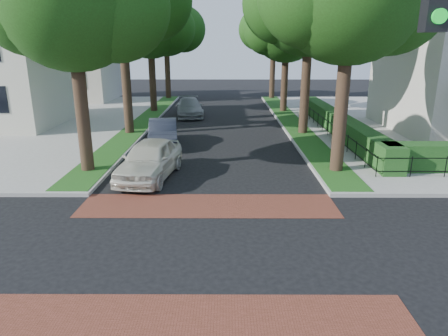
{
  "coord_description": "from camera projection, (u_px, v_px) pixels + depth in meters",
  "views": [
    {
      "loc": [
        0.61,
        -9.89,
        5.38
      ],
      "look_at": [
        0.56,
        2.51,
        1.6
      ],
      "focal_mm": 32.0,
      "sensor_mm": 36.0,
      "label": 1
    }
  ],
  "objects": [
    {
      "name": "grass_strip_ne",
      "position": [
        291.0,
        121.0,
        29.23
      ],
      "size": [
        1.6,
        29.8,
        0.02
      ],
      "primitive_type": "cube",
      "color": "#1C4B15",
      "rests_on": "sidewalk_ne"
    },
    {
      "name": "tree_left_back",
      "position": [
        167.0,
        26.0,
        40.69
      ],
      "size": [
        7.75,
        6.66,
        10.44
      ],
      "color": "black",
      "rests_on": "sidewalk_nw"
    },
    {
      "name": "house_left_far",
      "position": [
        66.0,
        50.0,
        40.23
      ],
      "size": [
        10.0,
        9.0,
        10.14
      ],
      "color": "beige",
      "rests_on": "sidewalk_nw"
    },
    {
      "name": "tree_left_far",
      "position": [
        151.0,
        24.0,
        32.14
      ],
      "size": [
        7.0,
        6.02,
        9.86
      ],
      "color": "black",
      "rests_on": "sidewalk_nw"
    },
    {
      "name": "crosswalk_near",
      "position": [
        195.0,
        327.0,
        7.97
      ],
      "size": [
        9.0,
        2.2,
        0.01
      ],
      "primitive_type": "cube",
      "color": "brown",
      "rests_on": "ground"
    },
    {
      "name": "tree_right_back",
      "position": [
        275.0,
        27.0,
        40.67
      ],
      "size": [
        7.5,
        6.45,
        10.2
      ],
      "color": "black",
      "rests_on": "sidewalk_ne"
    },
    {
      "name": "parked_car_rear",
      "position": [
        189.0,
        107.0,
        31.91
      ],
      "size": [
        2.66,
        5.19,
        1.44
      ],
      "primitive_type": "imported",
      "rotation": [
        0.0,
        0.0,
        0.13
      ],
      "color": "gray",
      "rests_on": "ground"
    },
    {
      "name": "parked_car_front",
      "position": [
        150.0,
        159.0,
        16.88
      ],
      "size": [
        2.58,
        4.99,
        1.62
      ],
      "primitive_type": "imported",
      "rotation": [
        0.0,
        0.0,
        -0.14
      ],
      "color": "beige",
      "rests_on": "ground"
    },
    {
      "name": "grass_strip_nw",
      "position": [
        144.0,
        121.0,
        29.28
      ],
      "size": [
        1.6,
        29.8,
        0.02
      ],
      "primitive_type": "cube",
      "color": "#1C4B15",
      "rests_on": "sidewalk_nw"
    },
    {
      "name": "tree_right_mid",
      "position": [
        311.0,
        0.0,
        23.27
      ],
      "size": [
        8.25,
        7.09,
        11.22
      ],
      "color": "black",
      "rests_on": "sidewalk_ne"
    },
    {
      "name": "crosswalk_far",
      "position": [
        208.0,
        205.0,
        14.09
      ],
      "size": [
        9.0,
        2.2,
        0.01
      ],
      "primitive_type": "cube",
      "color": "brown",
      "rests_on": "ground"
    },
    {
      "name": "tree_right_far",
      "position": [
        288.0,
        27.0,
        32.16
      ],
      "size": [
        7.25,
        6.23,
        9.74
      ],
      "color": "black",
      "rests_on": "sidewalk_ne"
    },
    {
      "name": "fence_main_road",
      "position": [
        325.0,
        126.0,
        25.17
      ],
      "size": [
        0.06,
        18.0,
        0.9
      ],
      "primitive_type": null,
      "color": "black",
      "rests_on": "sidewalk_ne"
    },
    {
      "name": "hedge_main_road",
      "position": [
        338.0,
        123.0,
        25.13
      ],
      "size": [
        1.0,
        18.0,
        1.2
      ],
      "primitive_type": "cube",
      "color": "#153C14",
      "rests_on": "sidewalk_ne"
    },
    {
      "name": "ground",
      "position": [
        203.0,
        250.0,
        11.03
      ],
      "size": [
        120.0,
        120.0,
        0.0
      ],
      "primitive_type": "plane",
      "color": "black",
      "rests_on": "ground"
    },
    {
      "name": "parked_car_middle",
      "position": [
        163.0,
        133.0,
        22.56
      ],
      "size": [
        2.14,
        4.56,
        1.45
      ],
      "primitive_type": "imported",
      "rotation": [
        0.0,
        0.0,
        0.14
      ],
      "color": "#202430",
      "rests_on": "ground"
    }
  ]
}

